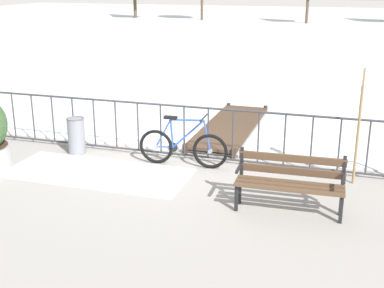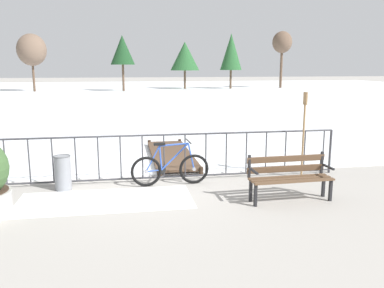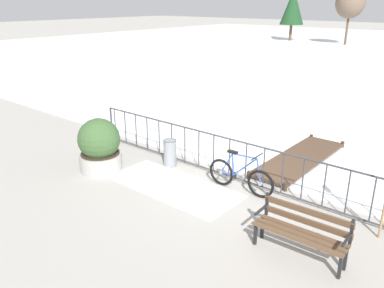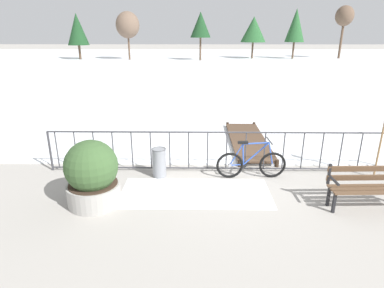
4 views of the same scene
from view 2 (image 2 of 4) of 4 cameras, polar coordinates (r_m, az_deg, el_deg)
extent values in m
plane|color=#9E9991|center=(9.15, -6.95, -5.28)|extent=(160.00, 160.00, 0.00)
cube|color=white|center=(37.27, -9.12, 7.04)|extent=(80.00, 56.00, 0.03)
cube|color=white|center=(8.01, -12.14, -7.83)|extent=(3.34, 1.44, 0.01)
cylinder|color=#38383D|center=(8.92, -7.11, 1.21)|extent=(9.00, 0.04, 0.04)
cylinder|color=#38383D|center=(9.13, -6.96, -4.79)|extent=(9.00, 0.04, 0.04)
cylinder|color=#38383D|center=(10.25, 18.99, -1.01)|extent=(0.06, 0.06, 1.05)
cylinder|color=#38383D|center=(9.34, -24.97, -2.33)|extent=(0.03, 0.03, 0.97)
cylinder|color=#38383D|center=(9.23, -22.10, -2.27)|extent=(0.03, 0.03, 0.97)
cylinder|color=#38383D|center=(9.13, -19.16, -2.19)|extent=(0.03, 0.03, 0.97)
cylinder|color=#38383D|center=(9.07, -16.17, -2.11)|extent=(0.03, 0.03, 0.97)
cylinder|color=#38383D|center=(9.02, -13.14, -2.02)|extent=(0.03, 0.03, 0.97)
cylinder|color=#38383D|center=(9.00, -10.09, -1.93)|extent=(0.03, 0.03, 0.97)
cylinder|color=#38383D|center=(9.01, -7.03, -1.83)|extent=(0.03, 0.03, 0.97)
cylinder|color=#38383D|center=(9.04, -3.99, -1.72)|extent=(0.03, 0.03, 0.97)
cylinder|color=#38383D|center=(9.10, -0.98, -1.61)|extent=(0.03, 0.03, 0.97)
cylinder|color=#38383D|center=(9.18, 1.98, -1.50)|extent=(0.03, 0.03, 0.97)
cylinder|color=#38383D|center=(9.29, 4.88, -1.39)|extent=(0.03, 0.03, 0.97)
cylinder|color=#38383D|center=(9.42, 7.71, -1.28)|extent=(0.03, 0.03, 0.97)
cylinder|color=#38383D|center=(9.57, 10.45, -1.16)|extent=(0.03, 0.03, 0.97)
cylinder|color=#38383D|center=(9.75, 13.11, -1.05)|extent=(0.03, 0.03, 0.97)
cylinder|color=#38383D|center=(9.94, 15.66, -0.94)|extent=(0.03, 0.03, 0.97)
cylinder|color=#38383D|center=(10.15, 18.11, -0.83)|extent=(0.03, 0.03, 0.97)
torus|color=black|center=(8.68, -6.52, -3.91)|extent=(0.66, 0.09, 0.66)
cylinder|color=gray|center=(8.68, -6.52, -3.91)|extent=(0.08, 0.06, 0.08)
torus|color=black|center=(8.84, 0.29, -3.57)|extent=(0.66, 0.09, 0.66)
cylinder|color=gray|center=(8.84, 0.29, -3.57)|extent=(0.08, 0.06, 0.08)
cylinder|color=#2D51B2|center=(8.65, -4.48, -1.99)|extent=(0.08, 0.04, 0.53)
cylinder|color=#2D51B2|center=(8.69, -2.42, -1.80)|extent=(0.61, 0.06, 0.59)
cylinder|color=#2D51B2|center=(8.63, -2.57, -0.09)|extent=(0.63, 0.06, 0.07)
cylinder|color=#2D51B2|center=(8.70, -5.42, -3.79)|extent=(0.34, 0.04, 0.05)
cylinder|color=#2D51B2|center=(8.63, -5.59, -2.10)|extent=(0.32, 0.04, 0.56)
cylinder|color=#2D51B2|center=(8.75, -0.12, -1.75)|extent=(0.16, 0.04, 0.59)
cube|color=black|center=(8.58, -4.65, -0.01)|extent=(0.24, 0.11, 0.05)
cylinder|color=black|center=(8.67, -0.52, 0.42)|extent=(0.05, 0.52, 0.03)
cylinder|color=black|center=(8.71, -4.32, -3.68)|extent=(0.18, 0.03, 0.18)
cube|color=brown|center=(8.03, 13.42, -4.57)|extent=(1.60, 0.16, 0.04)
cube|color=brown|center=(7.90, 13.89, -4.86)|extent=(1.60, 0.16, 0.04)
cube|color=brown|center=(7.77, 14.38, -5.16)|extent=(1.60, 0.16, 0.04)
cube|color=brown|center=(8.08, 13.18, -3.44)|extent=(1.60, 0.11, 0.12)
cube|color=brown|center=(8.03, 13.24, -2.06)|extent=(1.60, 0.11, 0.12)
cube|color=black|center=(8.20, 19.05, -6.16)|extent=(0.05, 0.06, 0.44)
cube|color=black|center=(8.42, 18.13, -5.66)|extent=(0.05, 0.06, 0.44)
cube|color=black|center=(8.40, 17.92, -2.53)|extent=(0.05, 0.05, 0.45)
cube|color=black|center=(8.20, 18.76, -3.10)|extent=(0.05, 0.40, 0.04)
cube|color=black|center=(7.56, 9.00, -7.15)|extent=(0.05, 0.06, 0.44)
cube|color=black|center=(7.79, 8.31, -6.56)|extent=(0.05, 0.06, 0.44)
cube|color=black|center=(7.78, 8.11, -3.18)|extent=(0.05, 0.05, 0.45)
cube|color=black|center=(7.55, 8.74, -3.82)|extent=(0.05, 0.40, 0.04)
cylinder|color=gray|center=(8.82, -17.85, -3.94)|extent=(0.34, 0.34, 0.72)
torus|color=#494A4E|center=(8.74, -17.99, -1.66)|extent=(0.35, 0.35, 0.02)
cylinder|color=#937047|center=(9.52, 15.48, 0.30)|extent=(0.04, 0.04, 1.70)
cube|color=#937047|center=(9.40, 15.79, 6.24)|extent=(0.03, 0.16, 0.28)
cube|color=#4C3828|center=(11.26, -2.96, -1.47)|extent=(1.10, 3.68, 0.06)
cylinder|color=#35271C|center=(9.44, -4.64, -4.09)|extent=(0.10, 0.10, 0.20)
cylinder|color=#35271C|center=(9.57, 1.29, -3.84)|extent=(0.10, 0.10, 0.20)
cylinder|color=#35271C|center=(13.02, -6.08, 0.11)|extent=(0.10, 0.10, 0.20)
cylinder|color=#35271C|center=(13.11, -1.76, 0.25)|extent=(0.10, 0.10, 0.20)
cylinder|color=brown|center=(42.94, -21.56, 9.05)|extent=(0.22, 0.22, 3.21)
ellipsoid|color=brown|center=(42.96, -21.79, 12.30)|extent=(2.79, 2.79, 3.07)
cylinder|color=brown|center=(47.66, 12.53, 10.44)|extent=(0.28, 0.28, 4.47)
ellipsoid|color=brown|center=(47.72, 12.68, 13.92)|extent=(2.20, 2.20, 2.42)
cylinder|color=brown|center=(41.26, -9.76, 10.43)|extent=(0.22, 0.22, 4.39)
cone|color=#193D1E|center=(41.28, -9.84, 13.01)|extent=(2.39, 2.39, 2.85)
cylinder|color=brown|center=(44.66, -1.02, 9.97)|extent=(0.23, 0.23, 3.38)
cone|color=#235128|center=(44.66, -1.03, 12.36)|extent=(3.15, 3.15, 3.05)
cylinder|color=brown|center=(45.28, 5.52, 9.97)|extent=(0.23, 0.23, 3.43)
cone|color=#235128|center=(45.30, 5.57, 12.89)|extent=(2.38, 2.38, 3.92)
camera|label=1|loc=(3.92, 84.96, 12.82)|focal=47.87mm
camera|label=3|loc=(5.76, 68.96, 20.53)|focal=36.49mm
camera|label=4|loc=(1.46, -34.47, 46.37)|focal=30.29mm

